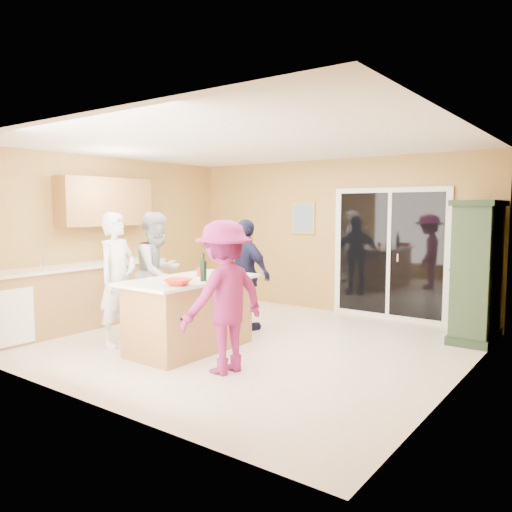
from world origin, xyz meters
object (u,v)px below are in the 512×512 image
Objects in this scene: green_hutch at (477,273)px; woman_magenta at (224,297)px; woman_white at (117,279)px; woman_grey at (158,272)px; kitchen_island at (190,316)px; woman_navy at (246,275)px.

woman_magenta is (-1.90, -2.98, -0.09)m from green_hutch.
green_hutch reaches higher than woman_white.
woman_grey is (-0.09, 0.78, -0.00)m from woman_white.
woman_grey is 2.06m from woman_magenta.
green_hutch reaches higher than woman_magenta.
kitchen_island is at bearing -137.12° from green_hutch.
woman_white is 1.00× the size of woman_grey.
green_hutch is (2.79, 2.59, 0.49)m from kitchen_island.
woman_magenta is at bearing 130.59° from woman_navy.
woman_magenta is (0.89, -0.39, 0.40)m from kitchen_island.
woman_magenta is at bearing -102.84° from woman_white.
green_hutch is at bearing -144.46° from woman_navy.
woman_grey is 1.06× the size of woman_navy.
woman_grey is at bearing 51.99° from woman_navy.
woman_grey is at bearing -150.03° from green_hutch.
kitchen_island is 0.92× the size of green_hutch.
green_hutch reaches higher than woman_grey.
woman_white is 1.80m from woman_magenta.
woman_white is 0.79m from woman_grey.
woman_grey reaches higher than woman_magenta.
woman_white is at bearing -79.67° from woman_magenta.
woman_white is 1.06× the size of woman_navy.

